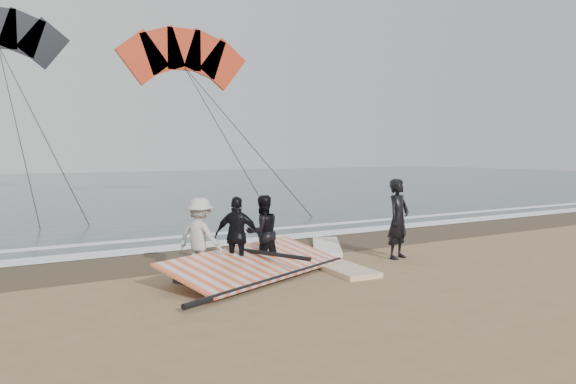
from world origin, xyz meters
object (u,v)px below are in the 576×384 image
board_white (332,265)px  board_cream (327,246)px  man_main (398,219)px  sail_rig (250,266)px

board_white → board_cream: 2.36m
man_main → board_cream: size_ratio=0.74×
man_main → board_white: (-1.93, 0.01, -0.89)m
man_main → board_cream: (-0.66, 2.00, -0.89)m
man_main → board_white: bearing=160.7°
board_cream → man_main: bearing=-38.7°
sail_rig → board_white: bearing=-4.5°
man_main → sail_rig: 3.95m
man_main → board_cream: 2.28m
board_white → board_cream: bearing=63.0°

